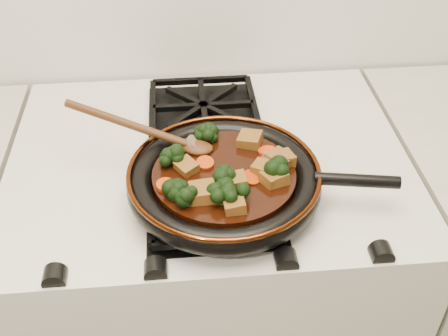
{
  "coord_description": "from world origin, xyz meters",
  "views": [
    {
      "loc": [
        -0.05,
        0.84,
        1.56
      ],
      "look_at": [
        0.02,
        1.56,
        0.97
      ],
      "focal_mm": 45.0,
      "sensor_mm": 36.0,
      "label": 1
    }
  ],
  "objects": [
    {
      "name": "tofu_cube_6",
      "position": [
        0.03,
        1.48,
        0.97
      ],
      "size": [
        0.04,
        0.04,
        0.03
      ],
      "primitive_type": "cube",
      "rotation": [
        -0.11,
        0.05,
        1.64
      ],
      "color": "brown",
      "rests_on": "braising_sauce"
    },
    {
      "name": "skillet",
      "position": [
        0.02,
        1.56,
        0.94
      ],
      "size": [
        0.45,
        0.33,
        0.05
      ],
      "rotation": [
        0.0,
        0.0,
        -0.17
      ],
      "color": "black",
      "rests_on": "burner_grate_front"
    },
    {
      "name": "broccoli_floret_4",
      "position": [
        -0.07,
        1.6,
        0.97
      ],
      "size": [
        0.08,
        0.08,
        0.05
      ],
      "primitive_type": null,
      "rotation": [
        0.01,
        0.01,
        2.64
      ],
      "color": "black",
      "rests_on": "braising_sauce"
    },
    {
      "name": "tofu_cube_0",
      "position": [
        0.09,
        1.56,
        0.97
      ],
      "size": [
        0.05,
        0.05,
        0.03
      ],
      "primitive_type": "cube",
      "rotation": [
        0.1,
        -0.0,
        2.61
      ],
      "color": "brown",
      "rests_on": "braising_sauce"
    },
    {
      "name": "broccoli_floret_0",
      "position": [
        0.01,
        1.49,
        0.97
      ],
      "size": [
        0.09,
        0.09,
        0.07
      ],
      "primitive_type": null,
      "rotation": [
        -0.02,
        0.22,
        2.38
      ],
      "color": "black",
      "rests_on": "braising_sauce"
    },
    {
      "name": "broccoli_floret_3",
      "position": [
        -0.07,
        1.52,
        0.97
      ],
      "size": [
        0.09,
        0.09,
        0.06
      ],
      "primitive_type": null,
      "rotation": [
        -0.06,
        -0.19,
        0.75
      ],
      "color": "black",
      "rests_on": "braising_sauce"
    },
    {
      "name": "broccoli_floret_5",
      "position": [
        -0.0,
        1.66,
        0.97
      ],
      "size": [
        0.07,
        0.07,
        0.05
      ],
      "primitive_type": null,
      "rotation": [
        0.06,
        -0.05,
        1.24
      ],
      "color": "black",
      "rests_on": "braising_sauce"
    },
    {
      "name": "carrot_coin_0",
      "position": [
        -0.01,
        1.59,
        0.96
      ],
      "size": [
        0.03,
        0.03,
        0.01
      ],
      "primitive_type": "cylinder",
      "rotation": [
        0.15,
        0.02,
        0.0
      ],
      "color": "red",
      "rests_on": "braising_sauce"
    },
    {
      "name": "carrot_coin_3",
      "position": [
        -0.08,
        1.54,
        0.96
      ],
      "size": [
        0.03,
        0.03,
        0.01
      ],
      "primitive_type": "cylinder",
      "rotation": [
        0.09,
        0.02,
        0.0
      ],
      "color": "red",
      "rests_on": "braising_sauce"
    },
    {
      "name": "tofu_cube_2",
      "position": [
        0.1,
        1.54,
        0.97
      ],
      "size": [
        0.05,
        0.05,
        0.02
      ],
      "primitive_type": "cube",
      "rotation": [
        0.03,
        0.08,
        0.57
      ],
      "color": "brown",
      "rests_on": "braising_sauce"
    },
    {
      "name": "carrot_coin_1",
      "position": [
        0.06,
        1.54,
        0.96
      ],
      "size": [
        0.03,
        0.03,
        0.02
      ],
      "primitive_type": "cylinder",
      "rotation": [
        0.27,
        0.25,
        0.0
      ],
      "color": "red",
      "rests_on": "braising_sauce"
    },
    {
      "name": "tofu_cube_5",
      "position": [
        -0.04,
        1.58,
        0.97
      ],
      "size": [
        0.05,
        0.05,
        0.02
      ],
      "primitive_type": "cube",
      "rotation": [
        -0.11,
        -0.05,
        2.18
      ],
      "color": "brown",
      "rests_on": "braising_sauce"
    },
    {
      "name": "stove",
      "position": [
        0.0,
        1.69,
        0.45
      ],
      "size": [
        0.76,
        0.6,
        0.9
      ],
      "primitive_type": "cube",
      "color": "silver",
      "rests_on": "ground"
    },
    {
      "name": "broccoli_floret_6",
      "position": [
        -0.05,
        1.5,
        0.97
      ],
      "size": [
        0.08,
        0.08,
        0.07
      ],
      "primitive_type": null,
      "rotation": [
        0.15,
        -0.1,
        2.74
      ],
      "color": "black",
      "rests_on": "braising_sauce"
    },
    {
      "name": "tofu_cube_8",
      "position": [
        0.12,
        1.58,
        0.97
      ],
      "size": [
        0.06,
        0.06,
        0.03
      ],
      "primitive_type": "cube",
      "rotation": [
        0.07,
        0.09,
        0.74
      ],
      "color": "brown",
      "rests_on": "braising_sauce"
    },
    {
      "name": "broccoli_floret_8",
      "position": [
        0.01,
        1.53,
        0.97
      ],
      "size": [
        0.08,
        0.08,
        0.07
      ],
      "primitive_type": null,
      "rotation": [
        -0.2,
        0.09,
        2.73
      ],
      "color": "black",
      "rests_on": "braising_sauce"
    },
    {
      "name": "mushroom_slice_2",
      "position": [
        0.1,
        1.59,
        0.97
      ],
      "size": [
        0.05,
        0.05,
        0.02
      ],
      "primitive_type": "cylinder",
      "rotation": [
        0.5,
        0.0,
        2.09
      ],
      "color": "#7F6249",
      "rests_on": "braising_sauce"
    },
    {
      "name": "tofu_cube_3",
      "position": [
        -0.02,
        1.51,
        0.97
      ],
      "size": [
        0.04,
        0.05,
        0.03
      ],
      "primitive_type": "cube",
      "rotation": [
        -0.06,
        -0.08,
        0.04
      ],
      "color": "brown",
      "rests_on": "braising_sauce"
    },
    {
      "name": "carrot_coin_2",
      "position": [
        0.1,
        1.61,
        0.96
      ],
      "size": [
        0.03,
        0.03,
        0.02
      ],
      "primitive_type": "cylinder",
      "rotation": [
        -0.16,
        -0.12,
        0.0
      ],
      "color": "red",
      "rests_on": "braising_sauce"
    },
    {
      "name": "mushroom_slice_0",
      "position": [
        -0.02,
        1.64,
        0.97
      ],
      "size": [
        0.04,
        0.04,
        0.03
      ],
      "primitive_type": "cylinder",
      "rotation": [
        0.63,
        0.0,
        1.58
      ],
      "color": "#7F6249",
      "rests_on": "braising_sauce"
    },
    {
      "name": "tofu_cube_9",
      "position": [
        0.07,
        1.64,
        0.97
      ],
      "size": [
        0.05,
        0.05,
        0.03
      ],
      "primitive_type": "cube",
      "rotation": [
        -0.01,
        0.09,
        2.76
      ],
      "color": "brown",
      "rests_on": "braising_sauce"
    },
    {
      "name": "tofu_cube_7",
      "position": [
        0.04,
        1.53,
        0.97
      ],
      "size": [
        0.04,
        0.04,
        0.03
      ],
      "primitive_type": "cube",
      "rotation": [
        -0.1,
        0.09,
        1.63
      ],
      "color": "brown",
      "rests_on": "braising_sauce"
    },
    {
      "name": "mushroom_slice_1",
      "position": [
        -0.04,
        1.5,
        0.97
      ],
      "size": [
        0.05,
        0.05,
        0.03
      ],
      "primitive_type": "cylinder",
      "rotation": [
        0.62,
        0.0,
        0.83
      ],
      "color": "#7F6249",
      "rests_on": "braising_sauce"
    },
    {
      "name": "broccoli_floret_2",
      "position": [
        -0.01,
        1.66,
        0.97
      ],
      "size": [
        0.06,
        0.07,
        0.06
      ],
      "primitive_type": null,
      "rotation": [
        0.14,
        0.0,
        3.05
      ],
      "color": "black",
      "rests_on": "braising_sauce"
    },
    {
      "name": "braising_sauce",
      "position": [
        0.02,
        1.56,
        0.95
      ],
      "size": [
        0.24,
        0.24,
        0.02
      ],
      "primitive_type": "cylinder",
      "color": "black",
      "rests_on": "skillet"
    },
    {
      "name": "burner_grate_front",
      "position": [
        0.0,
        1.55,
        0.91
      ],
      "size": [
        0.23,
        0.23,
        0.03
      ],
      "primitive_type": null,
      "color": "black",
      "rests_on": "stove"
    },
    {
      "name": "broccoli_floret_1",
      "position": [
        0.1,
        1.55,
        0.97
      ],
      "size": [
        0.09,
        0.09,
        0.07
      ],
      "primitive_type": null,
      "rotation": [
        0.03,
        0.18,
        0.82
      ],
      "color": "black",
      "rests_on": "braising_sauce"
    },
    {
      "name": "tofu_cube_4",
      "position": [
        0.1,
        1.54,
        0.97
      ],
      "size": [
        0.05,
        0.05,
        0.03
      ],
      "primitive_type": "cube",
      "rotation": [
        -0.11,
        0.1,
        1.88
      ],
      "color": "brown",
      "rests_on": "braising_sauce"
    },
    {
      "name": "tofu_cube_1",
      "position": [
        0.12,
        1.58,
        0.97
      ],
      "size": [
        0.05,
        0.04,
        0.02
      ],
      "primitive_type": "cube",
      "rotation": [
        -0.06,
        0.04,
        0.26
      ],
      "color": "brown",
      "rests_on": "braising_sauce"
    },
    {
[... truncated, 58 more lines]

